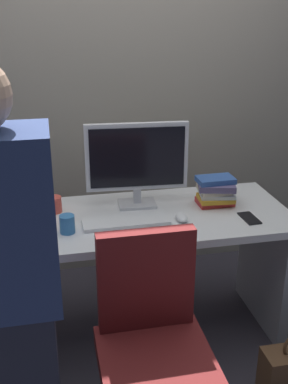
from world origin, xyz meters
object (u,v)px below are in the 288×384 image
Objects in this scene: cell_phone at (249,218)px; cup_by_monitor at (54,205)px; book_stack at (216,191)px; person_at_desk at (0,308)px; keyboard at (126,222)px; office_chair at (153,359)px; desk at (142,253)px; cup_near_keyboard at (67,224)px; mouse at (182,217)px; monitor at (137,160)px.

cup_by_monitor is at bearing 160.71° from cell_phone.
book_stack is 1.55× the size of cell_phone.
person_at_desk is 3.81× the size of keyboard.
keyboard is (0.00, 0.62, 0.32)m from office_chair.
cup_by_monitor reaches higher than desk.
cell_phone is at bearing -6.82° from keyboard.
person_at_desk is at bearing -152.81° from cell_phone.
office_chair is 0.97m from cup_by_monitor.
cup_by_monitor reaches higher than cell_phone.
person_at_desk is at bearing -109.63° from cup_near_keyboard.
book_stack is at bearing 12.52° from cup_near_keyboard.
desk is at bearing 151.46° from mouse.
book_stack reaches higher than mouse.
office_chair is at bearing -98.08° from desk.
office_chair is 1.74× the size of monitor.
book_stack is at bearing -10.08° from monitor.
cup_near_keyboard is at bearing -78.17° from cup_by_monitor.
monitor is at bearing 65.14° from keyboard.
mouse reaches higher than desk.
cell_phone is (0.34, -0.05, -0.01)m from mouse.
office_chair is 0.70m from keyboard.
person_at_desk is 1.38m from book_stack.
monitor is 5.41× the size of mouse.
person_at_desk reaches higher than cell_phone.
desk is 0.53m from cup_by_monitor.
monitor reaches higher than keyboard.
monitor is (0.10, 0.84, 0.57)m from office_chair.
cell_phone is (0.63, -0.07, -0.01)m from keyboard.
desk is 6.97× the size of book_stack.
cell_phone is at bearing 41.36° from office_chair.
cell_phone is (1.17, 0.67, -0.10)m from person_at_desk.
cell_phone is at bearing -2.10° from cup_near_keyboard.
person_at_desk is 18.42× the size of cup_near_keyboard.
cup_by_monitor is (-0.34, 0.22, 0.03)m from keyboard.
cup_near_keyboard is at bearing 116.18° from office_chair.
office_chair is 0.69m from person_at_desk.
cup_by_monitor is at bearing 101.83° from cup_near_keyboard.
cell_phone is (0.11, -0.21, -0.08)m from book_stack.
mouse is (0.82, 0.72, -0.08)m from person_at_desk.
person_at_desk is at bearing -138.64° from mouse.
book_stack reaches higher than cell_phone.
monitor is 0.51m from cup_near_keyboard.
mouse is 1.12× the size of cup_near_keyboard.
cup_near_keyboard is 0.83m from book_stack.
person_at_desk is (-0.64, -0.82, 0.32)m from desk.
monitor reaches higher than office_chair.
cup_by_monitor is (-0.44, 0.13, 0.26)m from desk.
cup_by_monitor is (-0.34, 0.84, 0.35)m from office_chair.
book_stack is (0.42, -0.07, -0.18)m from monitor.
cell_phone is at bearing -16.58° from cup_by_monitor.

